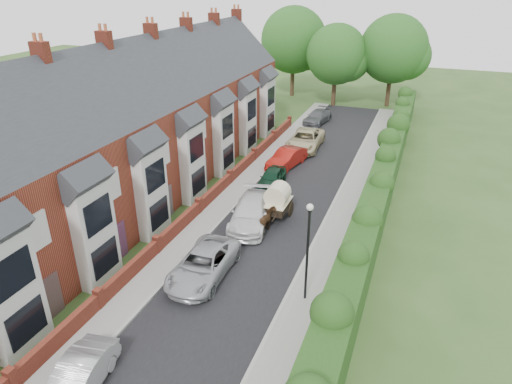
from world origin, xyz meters
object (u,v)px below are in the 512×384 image
Objects in this scene: car_white at (251,213)px; car_grey at (318,117)px; car_green at (272,178)px; car_red at (287,158)px; car_beige at (305,140)px; horse at (267,222)px; lamppost at (308,241)px; horse_cart at (277,199)px; car_silver_b at (203,264)px; car_silver_a at (77,380)px.

car_white is 22.41m from car_grey.
car_red reaches higher than car_green.
car_green is 0.82× the size of car_grey.
horse is (1.78, -15.11, -0.06)m from car_beige.
car_beige is 15.22m from horse.
lamppost is 8.38m from horse_cart.
car_green is at bearing -76.69° from car_red.
car_white is at bearing -86.11° from car_green.
car_beige reaches higher than car_green.
car_silver_b is at bearing -91.36° from car_beige.
lamppost is 10.73m from car_silver_a.
car_white is 1.46m from horse.
horse_cart is at bearing -74.32° from car_grey.
car_beige is at bearing 89.17° from car_silver_b.
car_green is at bearing -73.50° from horse.
horse reaches higher than car_red.
car_silver_a is 36.54m from car_grey.
car_silver_b is at bearing -90.48° from car_green.
car_white is 1.19× the size of car_grey.
car_silver_a reaches higher than car_grey.
car_beige is at bearing 97.65° from horse_cart.
lamppost is 1.38× the size of car_green.
horse_cart is at bearing 71.02° from car_silver_a.
horse_cart is (0.00, 1.89, 0.64)m from horse.
car_beige is (-5.58, 20.44, -2.50)m from lamppost.
lamppost is at bearing -66.38° from car_green.
horse is at bearing 72.25° from car_silver_b.
car_green is at bearing 90.47° from car_silver_b.
car_beige is (0.82, 28.64, 0.12)m from car_silver_a.
car_red is at bearing 83.46° from car_white.
car_silver_b is at bearing -103.14° from car_white.
car_beige is at bearing 105.26° from lamppost.
lamppost reaches higher than car_green.
car_white is (0.25, 5.98, 0.06)m from car_silver_b.
car_grey is at bearing 90.67° from car_silver_b.
car_beige reaches higher than car_white.
car_silver_b is (1.04, 8.18, 0.05)m from car_silver_a.
car_white reaches higher than car_grey.
horse_cart is (1.96, -4.59, 0.74)m from car_green.
car_red reaches higher than car_grey.
car_red is at bearing 90.28° from car_silver_b.
horse_cart is (2.60, 15.41, 0.70)m from car_silver_a.
car_silver_b is 11.83m from car_green.
car_green is at bearing 113.08° from horse_cart.
car_silver_a is at bearing -127.97° from lamppost.
horse_cart is at bearing -69.29° from car_green.
car_silver_a reaches higher than car_green.
car_silver_a is 13.78m from horse.
horse_cart is at bearing -90.31° from horse.
horse is at bearing -66.73° from car_red.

